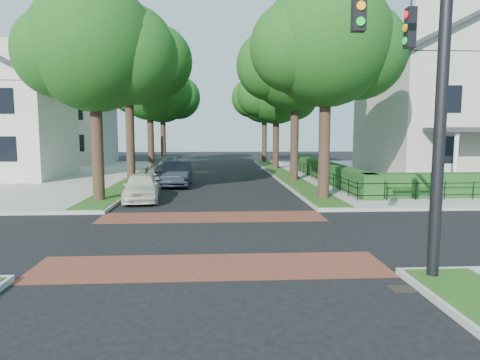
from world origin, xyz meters
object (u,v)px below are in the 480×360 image
parked_car_front (141,187)px  parked_car_middle (177,174)px  traffic_signal (429,74)px  parked_car_rear (165,168)px

parked_car_front → parked_car_middle: size_ratio=0.88×
parked_car_front → parked_car_middle: bearing=71.6°
parked_car_middle → traffic_signal: bearing=-67.8°
traffic_signal → parked_car_rear: 24.51m
parked_car_front → parked_car_rear: size_ratio=0.80×
traffic_signal → parked_car_front: traffic_signal is taller
traffic_signal → parked_car_rear: (-8.49, 22.65, -3.95)m
parked_car_rear → traffic_signal: bearing=-65.2°
traffic_signal → parked_car_middle: bearing=112.1°
parked_car_front → parked_car_middle: 6.01m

